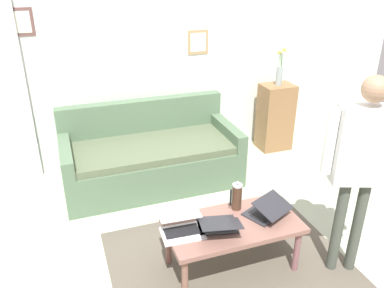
{
  "coord_description": "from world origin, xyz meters",
  "views": [
    {
      "loc": [
        1.05,
        2.39,
        2.33
      ],
      "look_at": [
        -0.05,
        -0.7,
        0.8
      ],
      "focal_mm": 36.62,
      "sensor_mm": 36.0,
      "label": 1
    }
  ],
  "objects_px": {
    "couch": "(151,157)",
    "person_standing": "(362,155)",
    "laptop_center": "(267,210)",
    "side_shelf": "(275,117)",
    "laptop_left": "(218,225)",
    "laptop_right": "(181,226)",
    "coffee_table": "(233,228)",
    "flower_vase": "(280,72)",
    "french_press": "(237,196)"
  },
  "relations": [
    {
      "from": "couch",
      "to": "person_standing",
      "type": "distance_m",
      "value": 2.36
    },
    {
      "from": "laptop_center",
      "to": "side_shelf",
      "type": "height_order",
      "value": "side_shelf"
    },
    {
      "from": "couch",
      "to": "laptop_center",
      "type": "bearing_deg",
      "value": 109.85
    },
    {
      "from": "laptop_left",
      "to": "laptop_right",
      "type": "bearing_deg",
      "value": -16.59
    },
    {
      "from": "coffee_table",
      "to": "side_shelf",
      "type": "distance_m",
      "value": 2.46
    },
    {
      "from": "laptop_left",
      "to": "laptop_right",
      "type": "xyz_separation_m",
      "value": [
        0.28,
        -0.08,
        0.0
      ]
    },
    {
      "from": "laptop_right",
      "to": "side_shelf",
      "type": "bearing_deg",
      "value": -135.65
    },
    {
      "from": "laptop_left",
      "to": "laptop_center",
      "type": "distance_m",
      "value": 0.45
    },
    {
      "from": "laptop_left",
      "to": "flower_vase",
      "type": "distance_m",
      "value": 2.65
    },
    {
      "from": "side_shelf",
      "to": "flower_vase",
      "type": "bearing_deg",
      "value": 122.72
    },
    {
      "from": "laptop_center",
      "to": "couch",
      "type": "bearing_deg",
      "value": -70.15
    },
    {
      "from": "laptop_center",
      "to": "flower_vase",
      "type": "xyz_separation_m",
      "value": [
        -1.22,
        -1.93,
        0.57
      ]
    },
    {
      "from": "laptop_right",
      "to": "side_shelf",
      "type": "distance_m",
      "value": 2.72
    },
    {
      "from": "couch",
      "to": "person_standing",
      "type": "xyz_separation_m",
      "value": [
        -1.13,
        1.93,
        0.75
      ]
    },
    {
      "from": "french_press",
      "to": "couch",
      "type": "bearing_deg",
      "value": -74.9
    },
    {
      "from": "couch",
      "to": "laptop_left",
      "type": "height_order",
      "value": "couch"
    },
    {
      "from": "coffee_table",
      "to": "laptop_left",
      "type": "xyz_separation_m",
      "value": [
        0.15,
        0.04,
        0.1
      ]
    },
    {
      "from": "person_standing",
      "to": "laptop_right",
      "type": "bearing_deg",
      "value": -15.67
    },
    {
      "from": "side_shelf",
      "to": "person_standing",
      "type": "height_order",
      "value": "person_standing"
    },
    {
      "from": "person_standing",
      "to": "coffee_table",
      "type": "bearing_deg",
      "value": -20.42
    },
    {
      "from": "couch",
      "to": "laptop_left",
      "type": "xyz_separation_m",
      "value": [
        -0.13,
        1.66,
        0.18
      ]
    },
    {
      "from": "couch",
      "to": "laptop_right",
      "type": "height_order",
      "value": "couch"
    },
    {
      "from": "flower_vase",
      "to": "coffee_table",
      "type": "bearing_deg",
      "value": 51.82
    },
    {
      "from": "flower_vase",
      "to": "person_standing",
      "type": "distance_m",
      "value": 2.35
    },
    {
      "from": "couch",
      "to": "flower_vase",
      "type": "height_order",
      "value": "flower_vase"
    },
    {
      "from": "laptop_center",
      "to": "flower_vase",
      "type": "distance_m",
      "value": 2.35
    },
    {
      "from": "french_press",
      "to": "person_standing",
      "type": "relative_size",
      "value": 0.16
    },
    {
      "from": "couch",
      "to": "laptop_center",
      "type": "height_order",
      "value": "couch"
    },
    {
      "from": "person_standing",
      "to": "side_shelf",
      "type": "bearing_deg",
      "value": -106.45
    },
    {
      "from": "couch",
      "to": "laptop_right",
      "type": "bearing_deg",
      "value": 84.79
    },
    {
      "from": "laptop_right",
      "to": "person_standing",
      "type": "height_order",
      "value": "person_standing"
    },
    {
      "from": "side_shelf",
      "to": "coffee_table",
      "type": "bearing_deg",
      "value": 51.86
    },
    {
      "from": "coffee_table",
      "to": "flower_vase",
      "type": "height_order",
      "value": "flower_vase"
    },
    {
      "from": "laptop_center",
      "to": "laptop_left",
      "type": "bearing_deg",
      "value": 6.02
    },
    {
      "from": "laptop_center",
      "to": "french_press",
      "type": "height_order",
      "value": "french_press"
    },
    {
      "from": "french_press",
      "to": "flower_vase",
      "type": "bearing_deg",
      "value": -128.72
    },
    {
      "from": "coffee_table",
      "to": "laptop_left",
      "type": "bearing_deg",
      "value": 16.26
    },
    {
      "from": "laptop_left",
      "to": "flower_vase",
      "type": "height_order",
      "value": "flower_vase"
    },
    {
      "from": "flower_vase",
      "to": "person_standing",
      "type": "bearing_deg",
      "value": 73.51
    },
    {
      "from": "couch",
      "to": "person_standing",
      "type": "relative_size",
      "value": 1.18
    },
    {
      "from": "laptop_center",
      "to": "laptop_right",
      "type": "relative_size",
      "value": 1.15
    },
    {
      "from": "laptop_left",
      "to": "french_press",
      "type": "bearing_deg",
      "value": -139.64
    },
    {
      "from": "laptop_left",
      "to": "laptop_center",
      "type": "xyz_separation_m",
      "value": [
        -0.45,
        -0.05,
        -0.0
      ]
    },
    {
      "from": "coffee_table",
      "to": "person_standing",
      "type": "height_order",
      "value": "person_standing"
    },
    {
      "from": "laptop_left",
      "to": "laptop_center",
      "type": "bearing_deg",
      "value": -173.98
    },
    {
      "from": "laptop_left",
      "to": "person_standing",
      "type": "relative_size",
      "value": 0.26
    },
    {
      "from": "side_shelf",
      "to": "flower_vase",
      "type": "xyz_separation_m",
      "value": [
        -0.0,
        0.0,
        0.62
      ]
    },
    {
      "from": "coffee_table",
      "to": "laptop_center",
      "type": "relative_size",
      "value": 2.66
    },
    {
      "from": "coffee_table",
      "to": "side_shelf",
      "type": "xyz_separation_m",
      "value": [
        -1.52,
        -1.94,
        0.06
      ]
    },
    {
      "from": "laptop_left",
      "to": "laptop_right",
      "type": "distance_m",
      "value": 0.29
    }
  ]
}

